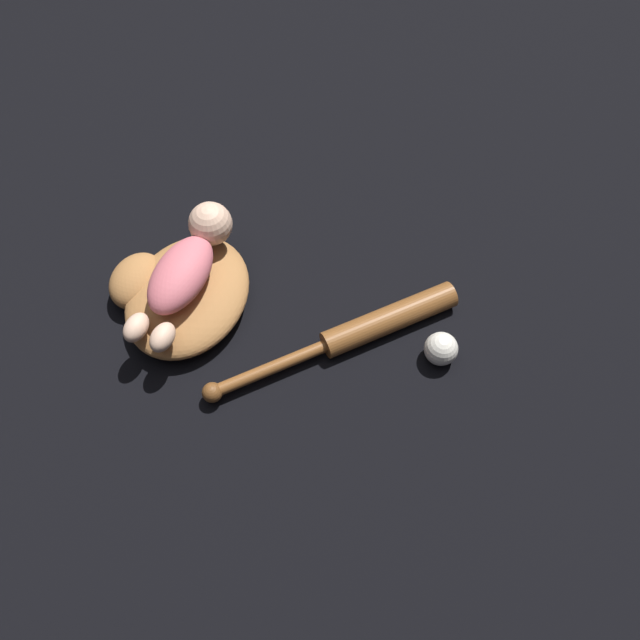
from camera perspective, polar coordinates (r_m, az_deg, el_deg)
ground_plane at (r=1.49m, az=-11.72°, el=3.44°), size 6.00×6.00×0.00m
baseball_glove at (r=1.43m, az=-12.74°, el=2.44°), size 0.41×0.39×0.08m
baby_figure at (r=1.36m, az=-12.05°, el=5.05°), size 0.36×0.21×0.10m
baseball_bat at (r=1.36m, az=4.09°, el=-0.88°), size 0.56×0.27×0.06m
baseball at (r=1.35m, az=11.00°, el=-2.60°), size 0.07×0.07×0.07m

